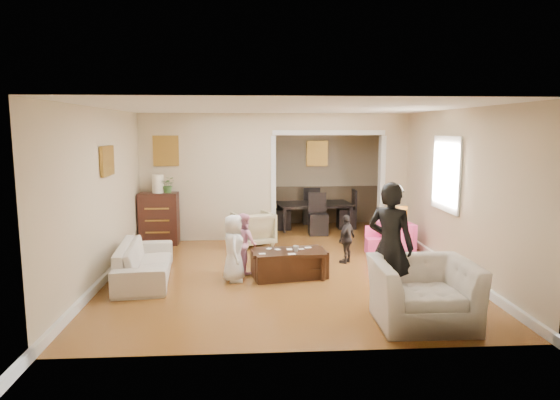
{
  "coord_description": "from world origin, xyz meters",
  "views": [
    {
      "loc": [
        -0.53,
        -8.24,
        2.29
      ],
      "look_at": [
        0.0,
        0.2,
        1.05
      ],
      "focal_mm": 31.3,
      "sensor_mm": 36.0,
      "label": 1
    }
  ],
  "objects": [
    {
      "name": "floor",
      "position": [
        0.0,
        0.0,
        0.0
      ],
      "size": [
        7.0,
        7.0,
        0.0
      ],
      "primitive_type": "plane",
      "color": "#976527",
      "rests_on": "ground"
    },
    {
      "name": "potted_plant",
      "position": [
        -2.13,
        1.44,
        1.19
      ],
      "size": [
        0.29,
        0.25,
        0.32
      ],
      "primitive_type": "imported",
      "color": "#436D30",
      "rests_on": "dresser"
    },
    {
      "name": "cyan_cup",
      "position": [
        2.11,
        0.5,
        0.59
      ],
      "size": [
        0.08,
        0.08,
        0.08
      ],
      "primitive_type": "cylinder",
      "color": "#2AD5D0",
      "rests_on": "play_table"
    },
    {
      "name": "partition_header",
      "position": [
        1.1,
        1.8,
        2.42
      ],
      "size": [
        2.22,
        0.18,
        0.35
      ],
      "primitive_type": "cube",
      "color": "#C1B08D",
      "rests_on": "partition_right"
    },
    {
      "name": "framed_art_alcove",
      "position": [
        1.1,
        3.44,
        1.7
      ],
      "size": [
        0.45,
        0.03,
        0.55
      ],
      "primitive_type": "cube",
      "color": "brown"
    },
    {
      "name": "play_table",
      "position": [
        2.21,
        0.55,
        0.27
      ],
      "size": [
        0.63,
        0.63,
        0.55
      ],
      "primitive_type": "cube",
      "rotation": [
        0.0,
        0.0,
        0.13
      ],
      "color": "#FF439B",
      "rests_on": "ground"
    },
    {
      "name": "coffee_table",
      "position": [
        0.07,
        -0.91,
        0.21
      ],
      "size": [
        1.2,
        0.76,
        0.42
      ],
      "primitive_type": "cube",
      "rotation": [
        0.0,
        0.0,
        0.19
      ],
      "color": "#381C11",
      "rests_on": "ground"
    },
    {
      "name": "sofa",
      "position": [
        -2.14,
        -0.89,
        0.28
      ],
      "size": [
        0.94,
        1.97,
        0.56
      ],
      "primitive_type": "imported",
      "rotation": [
        0.0,
        0.0,
        1.68
      ],
      "color": "beige",
      "rests_on": "ground"
    },
    {
      "name": "partition_left",
      "position": [
        -1.38,
        1.8,
        1.3
      ],
      "size": [
        2.75,
        0.18,
        2.6
      ],
      "primitive_type": "cube",
      "color": "#C1B08D",
      "rests_on": "ground"
    },
    {
      "name": "craft_papers",
      "position": [
        0.02,
        -0.9,
        0.42
      ],
      "size": [
        0.85,
        0.49,
        0.0
      ],
      "color": "white",
      "rests_on": "coffee_table"
    },
    {
      "name": "dresser",
      "position": [
        -2.33,
        1.44,
        0.52
      ],
      "size": [
        0.75,
        0.42,
        1.03
      ],
      "primitive_type": "cube",
      "color": "#361510",
      "rests_on": "ground"
    },
    {
      "name": "child_kneel_a",
      "position": [
        -0.78,
        -1.06,
        0.51
      ],
      "size": [
        0.33,
        0.5,
        1.02
      ],
      "primitive_type": "imported",
      "rotation": [
        0.0,
        0.0,
        1.59
      ],
      "color": "white",
      "rests_on": "ground"
    },
    {
      "name": "armchair_back",
      "position": [
        -0.47,
        1.22,
        0.33
      ],
      "size": [
        0.93,
        0.94,
        0.66
      ],
      "primitive_type": "imported",
      "rotation": [
        0.0,
        0.0,
        3.52
      ],
      "color": "tan",
      "rests_on": "ground"
    },
    {
      "name": "toy_block",
      "position": [
        2.09,
        0.67,
        0.57
      ],
      "size": [
        0.1,
        0.09,
        0.05
      ],
      "primitive_type": "cube",
      "rotation": [
        0.0,
        0.0,
        0.48
      ],
      "color": "red",
      "rests_on": "play_table"
    },
    {
      "name": "framed_art_partition",
      "position": [
        -2.2,
        1.7,
        1.85
      ],
      "size": [
        0.45,
        0.03,
        0.55
      ],
      "primitive_type": "cube",
      "color": "brown",
      "rests_on": "partition_left"
    },
    {
      "name": "child_kneel_b",
      "position": [
        -0.63,
        -0.61,
        0.48
      ],
      "size": [
        0.55,
        0.59,
        0.96
      ],
      "primitive_type": "imported",
      "rotation": [
        0.0,
        0.0,
        2.11
      ],
      "color": "pink",
      "rests_on": "ground"
    },
    {
      "name": "child_toddler",
      "position": [
        1.12,
        -0.16,
        0.42
      ],
      "size": [
        0.47,
        0.51,
        0.84
      ],
      "primitive_type": "imported",
      "rotation": [
        0.0,
        0.0,
        -2.25
      ],
      "color": "black",
      "rests_on": "ground"
    },
    {
      "name": "table_lamp",
      "position": [
        -2.33,
        1.44,
        1.21
      ],
      "size": [
        0.22,
        0.22,
        0.36
      ],
      "primitive_type": "cylinder",
      "color": "#FFF2CF",
      "rests_on": "dresser"
    },
    {
      "name": "cereal_box",
      "position": [
        2.33,
        0.65,
        0.7
      ],
      "size": [
        0.21,
        0.09,
        0.3
      ],
      "primitive_type": "cube",
      "rotation": [
        0.0,
        0.0,
        0.13
      ],
      "color": "yellow",
      "rests_on": "play_table"
    },
    {
      "name": "framed_art_sofa_wall",
      "position": [
        -2.71,
        -0.6,
        1.8
      ],
      "size": [
        0.03,
        0.55,
        0.4
      ],
      "primitive_type": "cube",
      "color": "brown"
    },
    {
      "name": "window_pane",
      "position": [
        2.73,
        -0.4,
        1.55
      ],
      "size": [
        0.03,
        0.95,
        1.1
      ],
      "primitive_type": "cube",
      "color": "white",
      "rests_on": "ground"
    },
    {
      "name": "play_bowl",
      "position": [
        2.26,
        0.43,
        0.57
      ],
      "size": [
        0.25,
        0.25,
        0.06
      ],
      "primitive_type": "imported",
      "rotation": [
        0.0,
        0.0,
        0.13
      ],
      "color": "silver",
      "rests_on": "play_table"
    },
    {
      "name": "dining_table",
      "position": [
        0.95,
        2.76,
        0.3
      ],
      "size": [
        1.77,
        1.1,
        0.59
      ],
      "primitive_type": "imported",
      "rotation": [
        0.0,
        0.0,
        0.1
      ],
      "color": "black",
      "rests_on": "ground"
    },
    {
      "name": "coffee_cup",
      "position": [
        0.17,
        -0.96,
        0.46
      ],
      "size": [
        0.11,
        0.11,
        0.09
      ],
      "primitive_type": "imported",
      "rotation": [
        0.0,
        0.0,
        0.19
      ],
      "color": "beige",
      "rests_on": "coffee_table"
    },
    {
      "name": "adult_person",
      "position": [
        1.23,
        -2.36,
        0.82
      ],
      "size": [
        0.71,
        0.68,
        1.64
      ],
      "primitive_type": "imported",
      "rotation": [
        0.0,
        0.0,
        2.47
      ],
      "color": "black",
      "rests_on": "ground"
    },
    {
      "name": "armchair_front",
      "position": [
        1.5,
        -2.83,
        0.38
      ],
      "size": [
        1.17,
        1.03,
        0.75
      ],
      "primitive_type": "imported",
      "rotation": [
        0.0,
        0.0,
        -0.02
      ],
      "color": "beige",
      "rests_on": "ground"
    },
    {
      "name": "partition_right",
      "position": [
        2.48,
        1.8,
        1.3
      ],
      "size": [
        0.55,
        0.18,
        2.6
      ],
      "primitive_type": "cube",
      "color": "#C1B08D",
      "rests_on": "ground"
    }
  ]
}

